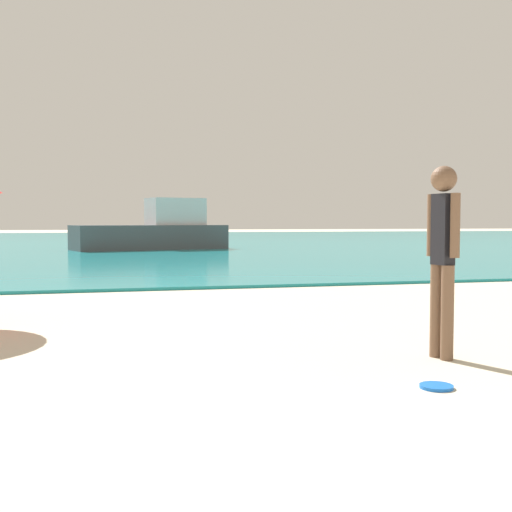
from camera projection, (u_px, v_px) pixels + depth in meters
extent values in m
cube|color=teal|center=(124.00, 241.00, 40.58)|extent=(160.00, 60.00, 0.06)
cylinder|color=brown|center=(436.00, 311.00, 5.79)|extent=(0.11, 0.11, 0.85)
cylinder|color=brown|center=(447.00, 313.00, 5.66)|extent=(0.11, 0.11, 0.85)
cube|color=black|center=(443.00, 229.00, 5.68)|extent=(0.15, 0.21, 0.64)
sphere|color=brown|center=(444.00, 179.00, 5.66)|extent=(0.23, 0.23, 0.23)
cylinder|color=brown|center=(432.00, 225.00, 5.83)|extent=(0.08, 0.08, 0.57)
cylinder|color=brown|center=(455.00, 225.00, 5.54)|extent=(0.08, 0.08, 0.57)
cylinder|color=blue|center=(436.00, 387.00, 4.71)|extent=(0.25, 0.25, 0.03)
cube|color=#4C4C51|center=(150.00, 237.00, 27.03)|extent=(6.75, 3.67, 1.03)
cube|color=silver|center=(175.00, 212.00, 27.54)|extent=(2.61, 2.00, 1.16)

